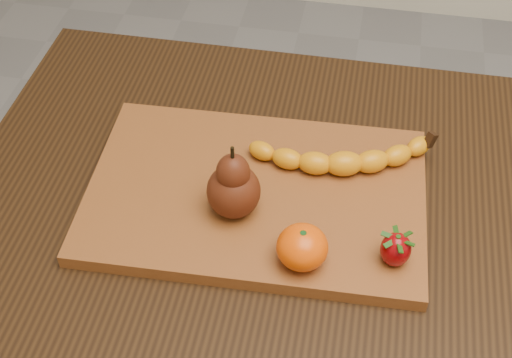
% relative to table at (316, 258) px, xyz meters
% --- Properties ---
extents(table, '(1.00, 0.70, 0.76)m').
position_rel_table_xyz_m(table, '(0.00, 0.00, 0.00)').
color(table, black).
rests_on(table, ground).
extents(cutting_board, '(0.46, 0.32, 0.02)m').
position_rel_table_xyz_m(cutting_board, '(-0.09, 0.01, 0.11)').
color(cutting_board, brown).
rests_on(cutting_board, table).
extents(banana, '(0.23, 0.11, 0.03)m').
position_rel_table_xyz_m(banana, '(0.02, 0.06, 0.13)').
color(banana, orange).
rests_on(banana, cutting_board).
extents(pear, '(0.08, 0.08, 0.11)m').
position_rel_table_xyz_m(pear, '(-0.11, -0.03, 0.17)').
color(pear, '#4C1C0C').
rests_on(pear, cutting_board).
extents(mandarin, '(0.07, 0.07, 0.05)m').
position_rel_table_xyz_m(mandarin, '(-0.01, -0.10, 0.14)').
color(mandarin, '#EA4B02').
rests_on(mandarin, cutting_board).
extents(strawberry, '(0.05, 0.05, 0.05)m').
position_rel_table_xyz_m(strawberry, '(0.10, -0.08, 0.14)').
color(strawberry, '#840307').
rests_on(strawberry, cutting_board).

